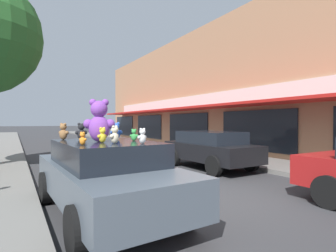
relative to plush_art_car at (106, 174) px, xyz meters
The scene contains 14 objects.
ground_plane 2.66m from the plush_art_car, ahead, with size 260.00×260.00×0.00m, color #333335.
sidewalk_far 7.48m from the plush_art_car, ahead, with size 2.59×90.00×0.16m.
storefront_row 17.68m from the plush_art_car, 34.23° to the left, with size 13.11×29.54×7.88m.
plush_art_car is the anchor object (origin of this frame).
teddy_bear_giant 1.05m from the plush_art_car, 168.54° to the right, with size 0.62×0.45×0.82m.
teddy_bear_green 0.94m from the plush_art_car, 16.22° to the right, with size 0.17×0.16×0.24m.
teddy_bear_brown 1.42m from the plush_art_car, 122.81° to the left, with size 0.23×0.26×0.36m.
teddy_bear_black 1.16m from the plush_art_car, 111.22° to the left, with size 0.27×0.17×0.36m.
teddy_bear_blue 1.00m from the plush_art_car, 49.72° to the left, with size 0.26×0.25×0.38m.
teddy_bear_cream 1.01m from the plush_art_car, 92.81° to the right, with size 0.22×0.21×0.32m.
teddy_bear_yellow 0.86m from the plush_art_car, 117.10° to the right, with size 0.21×0.17×0.29m.
teddy_bear_white 1.24m from the plush_art_car, 67.07° to the right, with size 0.21×0.15×0.27m.
teddy_bear_orange 1.13m from the plush_art_car, 133.25° to the right, with size 0.13×0.16×0.22m.
parked_car_far_center 5.82m from the plush_art_car, 30.06° to the left, with size 1.95×4.02×1.44m.
Camera 1 is at (-4.08, -4.79, 1.80)m, focal length 28.00 mm.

